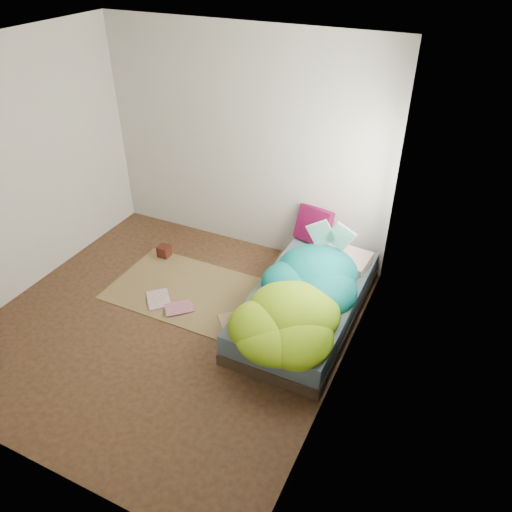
# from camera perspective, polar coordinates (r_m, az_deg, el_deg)

# --- Properties ---
(ground) EXTENTS (3.50, 3.50, 0.00)m
(ground) POSITION_cam_1_polar(r_m,az_deg,el_deg) (5.21, -9.99, -7.64)
(ground) COLOR #3B2217
(ground) RESTS_ON ground
(room_walls) EXTENTS (3.54, 3.54, 2.62)m
(room_walls) POSITION_cam_1_polar(r_m,az_deg,el_deg) (4.32, -11.92, 8.72)
(room_walls) COLOR silver
(room_walls) RESTS_ON ground
(bed) EXTENTS (1.00, 2.00, 0.34)m
(bed) POSITION_cam_1_polar(r_m,az_deg,el_deg) (5.14, 5.77, -5.40)
(bed) COLOR #3E2B22
(bed) RESTS_ON ground
(duvet) EXTENTS (0.96, 1.84, 0.34)m
(duvet) POSITION_cam_1_polar(r_m,az_deg,el_deg) (4.77, 5.06, -3.75)
(duvet) COLOR #07676D
(duvet) RESTS_ON bed
(rug) EXTENTS (1.60, 1.10, 0.01)m
(rug) POSITION_cam_1_polar(r_m,az_deg,el_deg) (5.62, -8.15, -3.82)
(rug) COLOR brown
(rug) RESTS_ON ground
(pillow_floral) EXTENTS (0.56, 0.39, 0.12)m
(pillow_floral) POSITION_cam_1_polar(r_m,az_deg,el_deg) (5.44, 10.09, -0.30)
(pillow_floral) COLOR silver
(pillow_floral) RESTS_ON bed
(pillow_magenta) EXTENTS (0.42, 0.21, 0.40)m
(pillow_magenta) POSITION_cam_1_polar(r_m,az_deg,el_deg) (5.72, 6.62, 3.55)
(pillow_magenta) COLOR #44041D
(pillow_magenta) RESTS_ON bed
(open_book) EXTENTS (0.42, 0.13, 0.25)m
(open_book) POSITION_cam_1_polar(r_m,az_deg,el_deg) (5.18, 8.61, 3.28)
(open_book) COLOR #2D8A2D
(open_book) RESTS_ON duvet
(wooden_box) EXTENTS (0.14, 0.14, 0.14)m
(wooden_box) POSITION_cam_1_polar(r_m,az_deg,el_deg) (6.16, -10.44, 0.56)
(wooden_box) COLOR #34170B
(wooden_box) RESTS_ON rug
(floor_book_a) EXTENTS (0.39, 0.40, 0.02)m
(floor_book_a) POSITION_cam_1_polar(r_m,az_deg,el_deg) (5.49, -12.29, -5.10)
(floor_book_a) COLOR silver
(floor_book_a) RESTS_ON rug
(floor_book_b) EXTENTS (0.36, 0.36, 0.03)m
(floor_book_b) POSITION_cam_1_polar(r_m,az_deg,el_deg) (5.43, -9.00, -5.23)
(floor_book_b) COLOR #CA7489
(floor_book_b) RESTS_ON rug
(floor_book_c) EXTENTS (0.40, 0.40, 0.02)m
(floor_book_c) POSITION_cam_1_polar(r_m,az_deg,el_deg) (5.09, -4.06, -7.93)
(floor_book_c) COLOR tan
(floor_book_c) RESTS_ON rug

